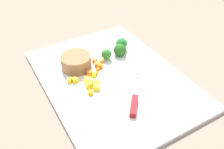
% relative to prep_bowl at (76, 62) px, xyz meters
% --- Properties ---
extents(ground_plane, '(4.00, 4.00, 0.00)m').
position_rel_prep_bowl_xyz_m(ground_plane, '(-0.10, -0.07, -0.03)').
color(ground_plane, gray).
extents(cutting_board, '(0.53, 0.39, 0.01)m').
position_rel_prep_bowl_xyz_m(cutting_board, '(-0.10, -0.07, -0.03)').
color(cutting_board, white).
rests_on(cutting_board, ground_plane).
extents(prep_bowl, '(0.10, 0.10, 0.04)m').
position_rel_prep_bowl_xyz_m(prep_bowl, '(0.00, 0.00, 0.00)').
color(prep_bowl, '#98683F').
rests_on(prep_bowl, cutting_board).
extents(chef_knife, '(0.26, 0.22, 0.02)m').
position_rel_prep_bowl_xyz_m(chef_knife, '(-0.18, -0.11, -0.02)').
color(chef_knife, silver).
rests_on(chef_knife, cutting_board).
extents(carrot_dice_0, '(0.01, 0.01, 0.01)m').
position_rel_prep_bowl_xyz_m(carrot_dice_0, '(-0.05, -0.05, -0.02)').
color(carrot_dice_0, orange).
rests_on(carrot_dice_0, cutting_board).
extents(carrot_dice_1, '(0.02, 0.02, 0.02)m').
position_rel_prep_bowl_xyz_m(carrot_dice_1, '(-0.06, -0.02, -0.01)').
color(carrot_dice_1, orange).
rests_on(carrot_dice_1, cutting_board).
extents(carrot_dice_2, '(0.02, 0.02, 0.01)m').
position_rel_prep_bowl_xyz_m(carrot_dice_2, '(-0.00, -0.06, -0.02)').
color(carrot_dice_2, orange).
rests_on(carrot_dice_2, cutting_board).
extents(carrot_dice_3, '(0.01, 0.01, 0.01)m').
position_rel_prep_bowl_xyz_m(carrot_dice_3, '(-0.06, -0.04, -0.02)').
color(carrot_dice_3, orange).
rests_on(carrot_dice_3, cutting_board).
extents(carrot_dice_4, '(0.02, 0.02, 0.01)m').
position_rel_prep_bowl_xyz_m(carrot_dice_4, '(-0.04, -0.06, -0.02)').
color(carrot_dice_4, orange).
rests_on(carrot_dice_4, cutting_board).
extents(carrot_dice_5, '(0.02, 0.02, 0.01)m').
position_rel_prep_bowl_xyz_m(carrot_dice_5, '(-0.03, -0.06, -0.02)').
color(carrot_dice_5, orange).
rests_on(carrot_dice_5, cutting_board).
extents(carrot_dice_6, '(0.01, 0.01, 0.01)m').
position_rel_prep_bowl_xyz_m(carrot_dice_6, '(-0.02, -0.08, -0.02)').
color(carrot_dice_6, orange).
rests_on(carrot_dice_6, cutting_board).
extents(pepper_dice_0, '(0.02, 0.02, 0.01)m').
position_rel_prep_bowl_xyz_m(pepper_dice_0, '(-0.07, -0.03, -0.02)').
color(pepper_dice_0, yellow).
rests_on(pepper_dice_0, cutting_board).
extents(pepper_dice_1, '(0.02, 0.02, 0.01)m').
position_rel_prep_bowl_xyz_m(pepper_dice_1, '(-0.06, 0.03, -0.01)').
color(pepper_dice_1, yellow).
rests_on(pepper_dice_1, cutting_board).
extents(pepper_dice_2, '(0.03, 0.03, 0.02)m').
position_rel_prep_bowl_xyz_m(pepper_dice_2, '(-0.08, 0.00, -0.01)').
color(pepper_dice_2, yellow).
rests_on(pepper_dice_2, cutting_board).
extents(pepper_dice_3, '(0.02, 0.02, 0.02)m').
position_rel_prep_bowl_xyz_m(pepper_dice_3, '(-0.12, -0.01, -0.01)').
color(pepper_dice_3, yellow).
rests_on(pepper_dice_3, cutting_board).
extents(pepper_dice_4, '(0.02, 0.02, 0.01)m').
position_rel_prep_bowl_xyz_m(pepper_dice_4, '(-0.13, 0.02, -0.02)').
color(pepper_dice_4, yellow).
rests_on(pepper_dice_4, cutting_board).
extents(pepper_dice_5, '(0.02, 0.02, 0.02)m').
position_rel_prep_bowl_xyz_m(pepper_dice_5, '(-0.11, -0.01, -0.01)').
color(pepper_dice_5, yellow).
rests_on(pepper_dice_5, cutting_board).
extents(pepper_dice_6, '(0.02, 0.02, 0.01)m').
position_rel_prep_bowl_xyz_m(pepper_dice_6, '(-0.06, 0.05, -0.02)').
color(pepper_dice_6, yellow).
rests_on(pepper_dice_6, cutting_board).
extents(pepper_dice_7, '(0.02, 0.02, 0.02)m').
position_rel_prep_bowl_xyz_m(pepper_dice_7, '(-0.11, 0.01, -0.01)').
color(pepper_dice_7, yellow).
rests_on(pepper_dice_7, cutting_board).
extents(broccoli_floret_0, '(0.03, 0.03, 0.04)m').
position_rel_prep_bowl_xyz_m(broccoli_floret_0, '(-0.01, -0.10, -0.00)').
color(broccoli_floret_0, '#8FBF5D').
rests_on(broccoli_floret_0, cutting_board).
extents(broccoli_floret_1, '(0.04, 0.04, 0.04)m').
position_rel_prep_bowl_xyz_m(broccoli_floret_1, '(0.02, -0.18, 0.00)').
color(broccoli_floret_1, '#94C15C').
rests_on(broccoli_floret_1, cutting_board).
extents(broccoli_floret_2, '(0.04, 0.04, 0.04)m').
position_rel_prep_bowl_xyz_m(broccoli_floret_2, '(-0.01, -0.15, -0.00)').
color(broccoli_floret_2, '#83B05C').
rests_on(broccoli_floret_2, cutting_board).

